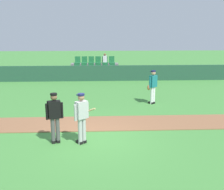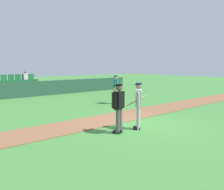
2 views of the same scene
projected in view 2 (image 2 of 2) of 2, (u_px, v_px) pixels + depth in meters
The scene contains 7 objects.
ground_plane at pixel (134, 126), 9.69m from camera, with size 80.00×80.00×0.00m, color #42843A.
infield_dirt_path at pixel (109, 119), 10.83m from camera, with size 28.00×1.83×0.03m, color brown.
dugout_fence at pixel (25, 90), 17.99m from camera, with size 20.00×0.16×1.16m, color #234C38.
stadium_bleachers at pixel (18, 89), 19.09m from camera, with size 3.90×2.10×1.90m.
batter_grey_jersey at pixel (138, 104), 9.03m from camera, with size 0.71×0.69×1.76m.
umpire_home_plate at pixel (119, 106), 8.50m from camera, with size 0.57×0.39×1.76m.
runner_teal_jersey at pixel (116, 88), 14.97m from camera, with size 0.60×0.47×1.76m.
Camera 2 is at (-6.91, -6.53, 2.43)m, focal length 38.87 mm.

